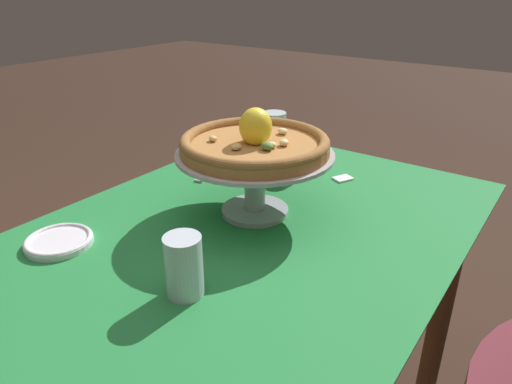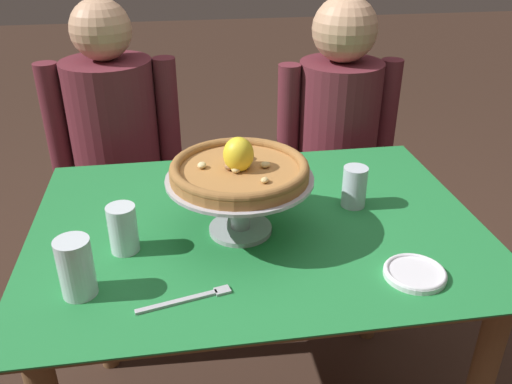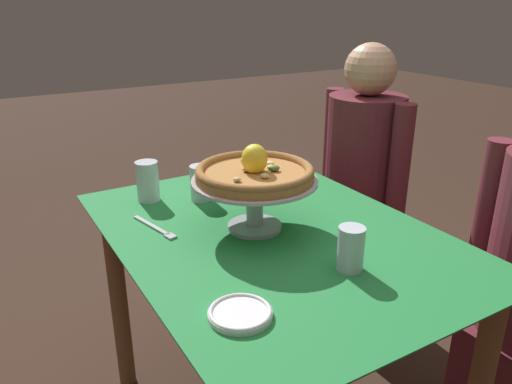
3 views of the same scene
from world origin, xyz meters
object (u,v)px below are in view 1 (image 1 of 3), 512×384
object	(u,v)px
pizza_stand	(255,170)
water_glass_front_left	(274,136)
pizza	(255,143)
water_glass_side_right	(184,269)
side_plate	(59,241)
water_glass_side_left	(301,156)
sugar_packet	(343,178)
dinner_fork	(213,170)

from	to	relation	value
pizza_stand	water_glass_front_left	size ratio (longest dim) A/B	2.69
pizza	water_glass_front_left	size ratio (longest dim) A/B	2.51
water_glass_side_right	pizza_stand	bearing A→B (deg)	-165.54
water_glass_front_left	side_plate	world-z (taller)	water_glass_front_left
water_glass_front_left	water_glass_side_right	bearing A→B (deg)	21.79
water_glass_side_left	sugar_packet	world-z (taller)	water_glass_side_left
pizza	side_plate	size ratio (longest dim) A/B	2.42
water_glass_front_left	water_glass_side_right	world-z (taller)	water_glass_front_left
water_glass_side_right	dinner_fork	distance (m)	0.56
sugar_packet	dinner_fork	bearing A→B (deg)	-63.31
dinner_fork	sugar_packet	size ratio (longest dim) A/B	3.94
pizza	water_glass_side_left	distance (m)	0.30
side_plate	dinner_fork	distance (m)	0.49
water_glass_side_left	water_glass_front_left	size ratio (longest dim) A/B	0.89
pizza_stand	water_glass_side_right	bearing A→B (deg)	14.46
side_plate	water_glass_front_left	bearing A→B (deg)	175.77
pizza	water_glass_side_right	bearing A→B (deg)	14.41
water_glass_side_right	side_plate	distance (m)	0.33
pizza	water_glass_side_left	world-z (taller)	pizza
water_glass_front_left	sugar_packet	size ratio (longest dim) A/B	2.60
pizza	side_plate	xyz separation A→B (m)	(0.35, -0.24, -0.16)
side_plate	dinner_fork	xyz separation A→B (m)	(-0.49, -0.00, -0.01)
water_glass_side_right	dinner_fork	bearing A→B (deg)	-144.14
sugar_packet	pizza	bearing A→B (deg)	-14.62
water_glass_front_left	pizza_stand	bearing A→B (deg)	27.66
pizza_stand	pizza	bearing A→B (deg)	129.23
pizza_stand	side_plate	distance (m)	0.44
water_glass_side_right	side_plate	xyz separation A→B (m)	(0.03, -0.32, -0.04)
pizza_stand	sugar_packet	distance (m)	0.33
water_glass_front_left	dinner_fork	world-z (taller)	water_glass_front_left
dinner_fork	sugar_packet	world-z (taller)	dinner_fork
pizza_stand	pizza	world-z (taller)	pizza
water_glass_front_left	sugar_packet	world-z (taller)	water_glass_front_left
water_glass_side_left	water_glass_front_left	distance (m)	0.17
water_glass_front_left	sugar_packet	bearing A→B (deg)	77.28
water_glass_side_right	dinner_fork	xyz separation A→B (m)	(-0.45, -0.33, -0.05)
water_glass_front_left	side_plate	size ratio (longest dim) A/B	0.97
pizza	side_plate	bearing A→B (deg)	-34.51
side_plate	sugar_packet	world-z (taller)	side_plate
pizza_stand	water_glass_front_left	world-z (taller)	pizza_stand
pizza	water_glass_side_left	bearing A→B (deg)	-171.55
water_glass_side_right	side_plate	world-z (taller)	water_glass_side_right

